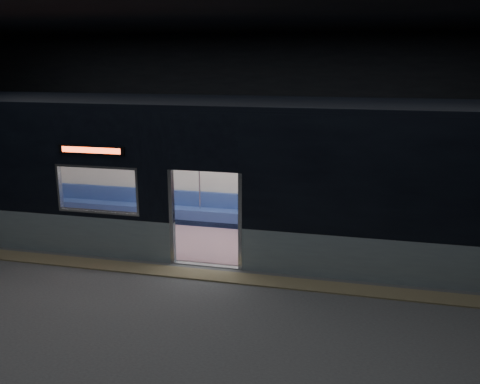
% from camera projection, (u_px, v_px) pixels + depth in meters
% --- Properties ---
extents(station_floor, '(24.00, 14.00, 0.01)m').
position_uv_depth(station_floor, '(191.00, 287.00, 9.74)').
color(station_floor, '#47494C').
rests_on(station_floor, ground).
extents(station_envelope, '(24.00, 14.00, 5.00)m').
position_uv_depth(station_envelope, '(185.00, 93.00, 8.81)').
color(station_envelope, black).
rests_on(station_envelope, station_floor).
extents(tactile_strip, '(22.80, 0.50, 0.03)m').
position_uv_depth(tactile_strip, '(199.00, 274.00, 10.25)').
color(tactile_strip, '#8C7F59').
rests_on(tactile_strip, station_floor).
extents(metro_car, '(18.00, 3.04, 3.35)m').
position_uv_depth(metro_car, '(224.00, 166.00, 11.66)').
color(metro_car, '#8A9FA5').
rests_on(metro_car, station_floor).
extents(passenger, '(0.42, 0.71, 1.39)m').
position_uv_depth(passenger, '(260.00, 200.00, 12.73)').
color(passenger, black).
rests_on(passenger, metro_car).
extents(handbag, '(0.29, 0.26, 0.13)m').
position_uv_depth(handbag, '(258.00, 207.00, 12.54)').
color(handbag, black).
rests_on(handbag, passenger).
extents(transit_map, '(1.08, 0.03, 0.70)m').
position_uv_depth(transit_map, '(410.00, 178.00, 12.05)').
color(transit_map, white).
rests_on(transit_map, metro_car).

